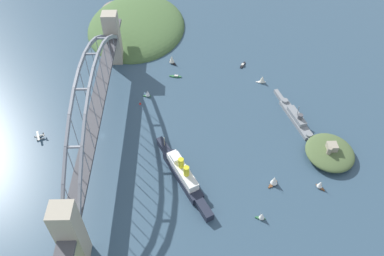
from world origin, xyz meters
name	(u,v)px	position (x,y,z in m)	size (l,w,h in m)	color
ground_plane	(102,136)	(0.00, 0.00, 0.00)	(1400.00, 1400.00, 0.00)	#334C60
harbor_arch_bridge	(96,110)	(0.00, 0.00, 31.58)	(283.15, 14.89, 74.60)	#ADA38E
headland_west_shore	(135,26)	(-181.68, 14.42, 0.00)	(151.77, 115.58, 30.27)	#476638
ocean_liner	(183,174)	(48.43, 70.55, 6.17)	(80.64, 44.83, 21.77)	#1E2333
naval_cruiser	(296,119)	(-14.55, 174.25, 3.06)	(81.73, 27.22, 17.54)	gray
fort_island_mid_harbor	(330,152)	(27.25, 192.89, 4.60)	(43.19, 40.18, 14.93)	#4C6038
seaplane_taxiing_near_bridge	(39,136)	(1.66, -54.24, 2.29)	(11.36, 8.87, 5.20)	#B7B7B2
small_boat_0	(262,216)	(85.58, 127.62, 3.60)	(4.95, 7.56, 7.69)	#2D6B3D
small_boat_1	(274,181)	(55.02, 141.77, 4.51)	(8.38, 8.88, 9.68)	brown
small_boat_2	(320,184)	(58.91, 176.99, 3.79)	(7.18, 6.54, 8.10)	brown
small_boat_3	(172,59)	(-105.52, 59.82, 4.69)	(8.82, 8.20, 10.11)	black
small_boat_4	(176,76)	(-81.67, 63.83, 0.74)	(3.81, 12.58, 2.02)	#2D6B3D
small_boat_5	(148,93)	(-51.71, 36.99, 3.93)	(4.54, 7.51, 8.40)	#2D6B3D
small_boat_6	(243,65)	(-99.24, 135.16, 0.88)	(11.25, 7.03, 2.47)	black
small_boat_7	(262,79)	(-70.64, 151.34, 4.16)	(5.74, 9.72, 9.00)	silver
channel_marker_buoy	(140,103)	(-40.88, 30.31, 1.12)	(2.20, 2.20, 2.75)	red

